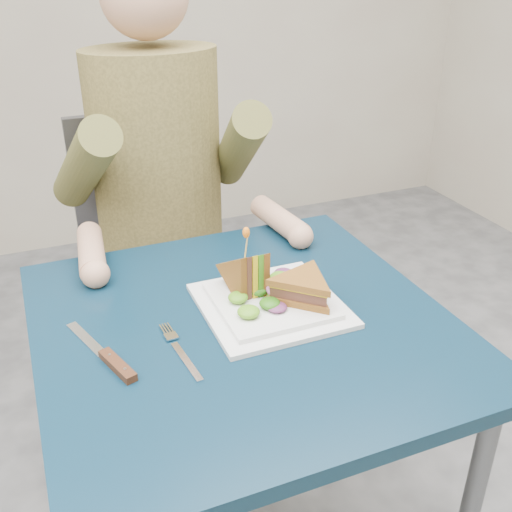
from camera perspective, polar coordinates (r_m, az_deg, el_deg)
name	(u,v)px	position (r m, az deg, el deg)	size (l,w,h in m)	color
table	(244,355)	(1.17, -1.17, -9.37)	(0.75, 0.75, 0.73)	black
chair	(157,249)	(1.82, -9.40, 0.70)	(0.42, 0.40, 0.93)	#47474C
diner	(157,137)	(1.58, -9.46, 11.14)	(0.54, 0.59, 0.74)	brown
plate	(271,304)	(1.15, 1.41, -4.56)	(0.26, 0.26, 0.02)	white
sandwich_flat	(303,288)	(1.13, 4.48, -3.06)	(0.20, 0.20, 0.05)	brown
sandwich_upright	(247,276)	(1.15, -0.91, -1.88)	(0.08, 0.13, 0.13)	brown
fork	(181,352)	(1.04, -7.16, -9.07)	(0.03, 0.18, 0.01)	silver
knife	(112,360)	(1.04, -13.59, -9.64)	(0.09, 0.22, 0.02)	silver
toothpick	(246,246)	(1.12, -0.93, 0.96)	(0.00, 0.00, 0.06)	tan
toothpick_frill	(246,233)	(1.11, -0.94, 2.25)	(0.01, 0.01, 0.02)	orange
lettuce_spill	(271,291)	(1.15, 1.45, -3.37)	(0.15, 0.13, 0.02)	#337A14
onion_ring	(277,289)	(1.15, 2.01, -3.18)	(0.04, 0.04, 0.01)	#9E4C7A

